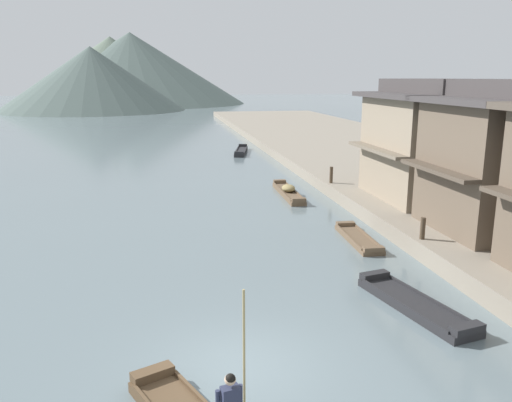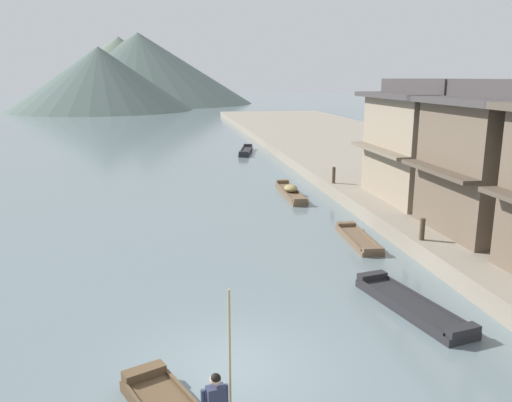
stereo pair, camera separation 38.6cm
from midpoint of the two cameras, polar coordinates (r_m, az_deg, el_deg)
name	(u,v)px [view 1 (the left image)]	position (r m, az deg, el deg)	size (l,w,h in m)	color
ground_plane	(241,367)	(13.47, -2.55, -17.69)	(400.00, 400.00, 0.00)	slate
riverbank_right	(383,156)	(45.82, 13.56, 4.80)	(18.00, 110.00, 0.73)	gray
boat_moored_nearest	(241,151)	(48.91, -1.87, 5.46)	(2.10, 5.66, 0.52)	#232326
boat_moored_second	(415,305)	(16.94, 16.39, -10.84)	(2.08, 4.68, 0.45)	#232326
boat_moored_third	(358,239)	(23.03, 10.67, -4.07)	(1.10, 4.07, 0.35)	brown
boat_moored_far	(288,192)	(31.33, 3.21, 0.99)	(1.00, 5.65, 0.66)	brown
house_waterfront_second	(512,158)	(23.67, 25.86, 4.28)	(7.10, 5.91, 6.14)	brown
house_waterfront_tall	(432,141)	(28.63, 18.40, 6.29)	(6.64, 6.98, 6.14)	gray
mooring_post_dock_near	(423,228)	(21.42, 17.31, -2.88)	(0.20, 0.20, 0.87)	#473828
mooring_post_dock_mid	(331,175)	(31.59, 7.90, 2.86)	(0.20, 0.20, 0.98)	#473828
hill_far_west	(92,79)	(116.93, -17.65, 12.65)	(38.46, 38.46, 13.12)	#4C5B56
hill_far_centre	(112,70)	(145.59, -15.63, 13.61)	(51.43, 51.43, 17.14)	#5B6B5B
hill_far_east	(131,68)	(144.64, -13.59, 13.95)	(59.27, 59.27, 18.21)	#4C5B56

